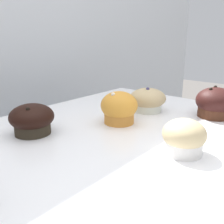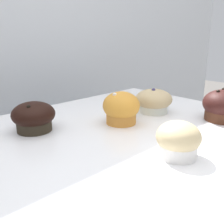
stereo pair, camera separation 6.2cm
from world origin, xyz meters
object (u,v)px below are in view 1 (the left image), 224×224
muffin_back_left (119,108)px  muffin_back_center (148,100)px  muffin_front_center (32,119)px  muffin_front_left (215,103)px  muffin_front_right (184,137)px

muffin_back_left → muffin_back_center: muffin_back_left is taller
muffin_front_center → muffin_back_center: muffin_back_center is taller
muffin_back_left → muffin_front_left: bearing=-38.6°
muffin_front_center → muffin_front_right: size_ratio=1.22×
muffin_back_center → muffin_front_left: bearing=-67.1°
muffin_front_center → muffin_front_right: (0.13, -0.31, -0.00)m
muffin_front_left → muffin_back_center: (-0.07, 0.17, -0.00)m
muffin_front_center → muffin_back_center: bearing=-17.0°
muffin_front_right → muffin_back_center: bearing=46.5°
muffin_back_left → muffin_front_right: size_ratio=1.14×
muffin_back_left → muffin_front_center: bearing=151.2°
muffin_front_left → muffin_back_center: 0.19m
muffin_back_left → muffin_back_center: bearing=1.5°
muffin_front_left → muffin_back_center: size_ratio=1.00×
muffin_back_center → muffin_front_center: bearing=163.0°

